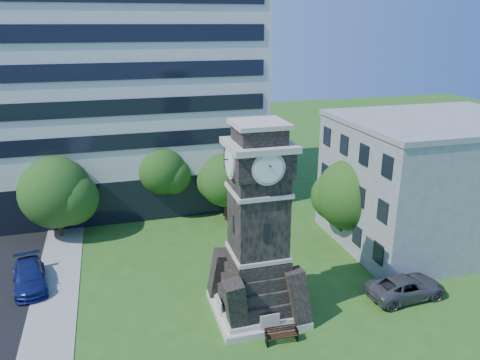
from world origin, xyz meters
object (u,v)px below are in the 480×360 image
object	(u,v)px
car_east_lot	(406,287)
park_bench	(281,334)
clock_tower	(258,236)
car_street_north	(30,277)

from	to	relation	value
car_east_lot	park_bench	bearing A→B (deg)	98.83
clock_tower	car_east_lot	size ratio (longest dim) A/B	2.28
clock_tower	park_bench	distance (m)	5.77
car_street_north	clock_tower	bearing A→B (deg)	-36.45
clock_tower	car_east_lot	bearing A→B (deg)	-6.69
clock_tower	car_east_lot	world-z (taller)	clock_tower
car_street_north	car_east_lot	size ratio (longest dim) A/B	0.97
car_street_north	park_bench	world-z (taller)	car_street_north
car_east_lot	clock_tower	bearing A→B (deg)	79.94
car_east_lot	park_bench	distance (m)	9.82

